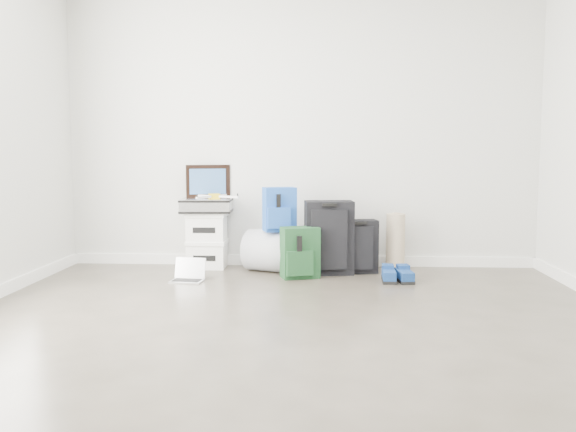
# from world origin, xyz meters

# --- Properties ---
(ground) EXTENTS (5.00, 5.00, 0.00)m
(ground) POSITION_xyz_m (0.00, 0.00, 0.00)
(ground) COLOR #363027
(ground) RESTS_ON ground
(room_envelope) EXTENTS (4.52, 5.02, 2.71)m
(room_envelope) POSITION_xyz_m (0.00, 0.02, 1.72)
(room_envelope) COLOR silver
(room_envelope) RESTS_ON ground
(boxes_stack) EXTENTS (0.37, 0.30, 0.53)m
(boxes_stack) POSITION_xyz_m (-0.89, 2.33, 0.27)
(boxes_stack) COLOR white
(boxes_stack) RESTS_ON ground
(briefcase) EXTENTS (0.48, 0.36, 0.13)m
(briefcase) POSITION_xyz_m (-0.89, 2.33, 0.60)
(briefcase) COLOR #B2B2B7
(briefcase) RESTS_ON boxes_stack
(painting) EXTENTS (0.41, 0.17, 0.32)m
(painting) POSITION_xyz_m (-0.89, 2.43, 0.82)
(painting) COLOR black
(painting) RESTS_ON briefcase
(drone) EXTENTS (0.50, 0.50, 0.05)m
(drone) POSITION_xyz_m (-0.81, 2.31, 0.69)
(drone) COLOR yellow
(drone) RESTS_ON briefcase
(duffel_bag) EXTENTS (0.72, 0.59, 0.38)m
(duffel_bag) POSITION_xyz_m (-0.18, 2.15, 0.19)
(duffel_bag) COLOR #9B9DA3
(duffel_bag) RESTS_ON ground
(blue_backpack) EXTENTS (0.32, 0.28, 0.40)m
(blue_backpack) POSITION_xyz_m (-0.18, 2.12, 0.58)
(blue_backpack) COLOR #173F97
(blue_backpack) RESTS_ON duffel_bag
(large_suitcase) EXTENTS (0.46, 0.32, 0.66)m
(large_suitcase) POSITION_xyz_m (0.27, 2.09, 0.33)
(large_suitcase) COLOR black
(large_suitcase) RESTS_ON ground
(green_backpack) EXTENTS (0.36, 0.31, 0.45)m
(green_backpack) POSITION_xyz_m (0.01, 1.90, 0.22)
(green_backpack) COLOR #13351C
(green_backpack) RESTS_ON ground
(carry_on) EXTENTS (0.34, 0.25, 0.49)m
(carry_on) POSITION_xyz_m (0.55, 2.15, 0.24)
(carry_on) COLOR black
(carry_on) RESTS_ON ground
(shoes) EXTENTS (0.27, 0.31, 0.10)m
(shoes) POSITION_xyz_m (0.84, 1.79, 0.05)
(shoes) COLOR black
(shoes) RESTS_ON ground
(rolled_rug) EXTENTS (0.17, 0.17, 0.53)m
(rolled_rug) POSITION_xyz_m (0.89, 2.29, 0.27)
(rolled_rug) COLOR tan
(rolled_rug) RESTS_ON ground
(laptop) EXTENTS (0.29, 0.22, 0.19)m
(laptop) POSITION_xyz_m (-0.94, 1.72, 0.05)
(laptop) COLOR silver
(laptop) RESTS_ON ground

